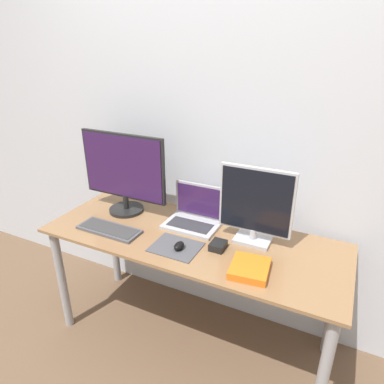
{
  "coord_description": "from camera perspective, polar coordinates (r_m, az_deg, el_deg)",
  "views": [
    {
      "loc": [
        0.73,
        -1.17,
        1.75
      ],
      "look_at": [
        -0.02,
        0.36,
        1.01
      ],
      "focal_mm": 32.0,
      "sensor_mm": 36.0,
      "label": 1
    }
  ],
  "objects": [
    {
      "name": "ground_plane",
      "position": [
        2.23,
        -4.24,
        -28.25
      ],
      "size": [
        12.0,
        12.0,
        0.0
      ],
      "primitive_type": "plane",
      "color": "brown"
    },
    {
      "name": "wall_back",
      "position": [
        2.07,
        4.67,
        9.57
      ],
      "size": [
        7.0,
        0.05,
        2.5
      ],
      "color": "silver",
      "rests_on": "ground_plane"
    },
    {
      "name": "desk",
      "position": [
        2.0,
        -0.11,
        -10.42
      ],
      "size": [
        1.69,
        0.64,
        0.75
      ],
      "color": "olive",
      "rests_on": "ground_plane"
    },
    {
      "name": "monitor_left",
      "position": [
        2.16,
        -11.34,
        3.28
      ],
      "size": [
        0.58,
        0.22,
        0.51
      ],
      "color": "black",
      "rests_on": "desk"
    },
    {
      "name": "monitor_right",
      "position": [
        1.82,
        10.53,
        -2.24
      ],
      "size": [
        0.39,
        0.14,
        0.43
      ],
      "color": "#B2B2B7",
      "rests_on": "desk"
    },
    {
      "name": "laptop",
      "position": [
        2.05,
        0.44,
        -3.82
      ],
      "size": [
        0.32,
        0.23,
        0.23
      ],
      "color": "#ADADB2",
      "rests_on": "desk"
    },
    {
      "name": "keyboard",
      "position": [
        2.05,
        -13.64,
        -6.06
      ],
      "size": [
        0.38,
        0.15,
        0.02
      ],
      "color": "#4C4C51",
      "rests_on": "desk"
    },
    {
      "name": "mousepad",
      "position": [
        1.85,
        -2.7,
        -9.15
      ],
      "size": [
        0.25,
        0.21,
        0.0
      ],
      "color": "#47474C",
      "rests_on": "desk"
    },
    {
      "name": "mouse",
      "position": [
        1.82,
        -2.25,
        -8.93
      ],
      "size": [
        0.05,
        0.08,
        0.04
      ],
      "color": "black",
      "rests_on": "mousepad"
    },
    {
      "name": "book",
      "position": [
        1.69,
        9.6,
        -12.43
      ],
      "size": [
        0.2,
        0.22,
        0.04
      ],
      "color": "orange",
      "rests_on": "desk"
    },
    {
      "name": "power_brick",
      "position": [
        1.83,
        4.36,
        -8.89
      ],
      "size": [
        0.08,
        0.09,
        0.04
      ],
      "color": "black",
      "rests_on": "desk"
    }
  ]
}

